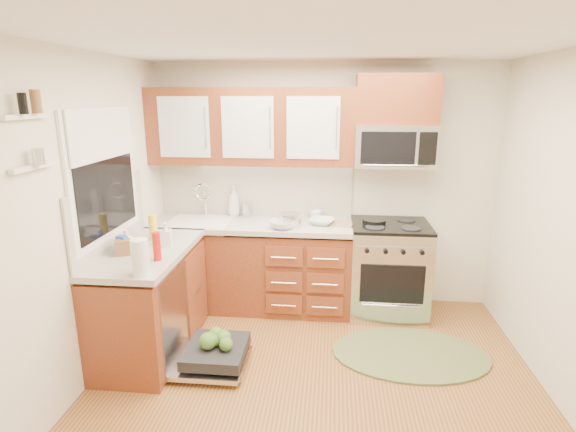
# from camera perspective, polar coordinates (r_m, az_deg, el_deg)

# --- Properties ---
(floor) EXTENTS (3.50, 3.50, 0.00)m
(floor) POSITION_cam_1_polar(r_m,az_deg,el_deg) (3.62, 3.34, -21.83)
(floor) COLOR brown
(floor) RESTS_ON ground
(ceiling) EXTENTS (3.50, 3.50, 0.00)m
(ceiling) POSITION_cam_1_polar(r_m,az_deg,el_deg) (2.92, 4.14, 21.52)
(ceiling) COLOR white
(ceiling) RESTS_ON ground
(wall_back) EXTENTS (3.50, 0.04, 2.50)m
(wall_back) POSITION_cam_1_polar(r_m,az_deg,el_deg) (4.74, 4.51, 3.78)
(wall_back) COLOR beige
(wall_back) RESTS_ON ground
(wall_front) EXTENTS (3.50, 0.04, 2.50)m
(wall_front) POSITION_cam_1_polar(r_m,az_deg,el_deg) (1.47, 0.87, -23.55)
(wall_front) COLOR beige
(wall_front) RESTS_ON ground
(wall_left) EXTENTS (0.04, 3.50, 2.50)m
(wall_left) POSITION_cam_1_polar(r_m,az_deg,el_deg) (3.55, -25.79, -1.49)
(wall_left) COLOR beige
(wall_left) RESTS_ON ground
(base_cabinet_back) EXTENTS (2.05, 0.60, 0.85)m
(base_cabinet_back) POSITION_cam_1_polar(r_m,az_deg,el_deg) (4.75, -4.62, -6.56)
(base_cabinet_back) COLOR #5B2314
(base_cabinet_back) RESTS_ON ground
(base_cabinet_left) EXTENTS (0.60, 1.25, 0.85)m
(base_cabinet_left) POSITION_cam_1_polar(r_m,az_deg,el_deg) (4.14, -17.08, -10.61)
(base_cabinet_left) COLOR #5B2314
(base_cabinet_left) RESTS_ON ground
(countertop_back) EXTENTS (2.07, 0.64, 0.05)m
(countertop_back) POSITION_cam_1_polar(r_m,az_deg,el_deg) (4.59, -4.76, -1.08)
(countertop_back) COLOR beige
(countertop_back) RESTS_ON base_cabinet_back
(countertop_left) EXTENTS (0.64, 1.27, 0.05)m
(countertop_left) POSITION_cam_1_polar(r_m,az_deg,el_deg) (3.96, -17.47, -4.40)
(countertop_left) COLOR beige
(countertop_left) RESTS_ON base_cabinet_left
(backsplash_back) EXTENTS (2.05, 0.02, 0.57)m
(backsplash_back) POSITION_cam_1_polar(r_m,az_deg,el_deg) (4.80, -4.21, 3.45)
(backsplash_back) COLOR #BCB8A8
(backsplash_back) RESTS_ON ground
(backsplash_left) EXTENTS (0.02, 1.25, 0.57)m
(backsplash_left) POSITION_cam_1_polar(r_m,az_deg,el_deg) (4.00, -21.71, 0.05)
(backsplash_left) COLOR #BCB8A8
(backsplash_left) RESTS_ON ground
(upper_cabinets) EXTENTS (2.05, 0.35, 0.75)m
(upper_cabinets) POSITION_cam_1_polar(r_m,az_deg,el_deg) (4.55, -4.72, 11.27)
(upper_cabinets) COLOR #5B2314
(upper_cabinets) RESTS_ON ground
(cabinet_over_mw) EXTENTS (0.76, 0.35, 0.47)m
(cabinet_over_mw) POSITION_cam_1_polar(r_m,az_deg,el_deg) (4.51, 13.63, 14.18)
(cabinet_over_mw) COLOR #5B2314
(cabinet_over_mw) RESTS_ON ground
(range) EXTENTS (0.76, 0.64, 0.95)m
(range) POSITION_cam_1_polar(r_m,az_deg,el_deg) (4.68, 12.62, -6.58)
(range) COLOR silver
(range) RESTS_ON ground
(microwave) EXTENTS (0.76, 0.38, 0.40)m
(microwave) POSITION_cam_1_polar(r_m,az_deg,el_deg) (4.51, 13.33, 8.65)
(microwave) COLOR silver
(microwave) RESTS_ON ground
(sink) EXTENTS (0.62, 0.50, 0.26)m
(sink) POSITION_cam_1_polar(r_m,az_deg,el_deg) (4.72, -11.06, -2.12)
(sink) COLOR white
(sink) RESTS_ON ground
(dishwasher) EXTENTS (0.70, 0.60, 0.20)m
(dishwasher) POSITION_cam_1_polar(r_m,az_deg,el_deg) (3.92, -9.66, -17.03)
(dishwasher) COLOR silver
(dishwasher) RESTS_ON ground
(window) EXTENTS (0.03, 1.05, 1.05)m
(window) POSITION_cam_1_polar(r_m,az_deg,el_deg) (3.91, -22.35, 4.78)
(window) COLOR white
(window) RESTS_ON ground
(window_blind) EXTENTS (0.02, 0.96, 0.40)m
(window_blind) POSITION_cam_1_polar(r_m,az_deg,el_deg) (3.86, -22.51, 9.61)
(window_blind) COLOR white
(window_blind) RESTS_ON ground
(shelf_upper) EXTENTS (0.04, 0.40, 0.03)m
(shelf_upper) POSITION_cam_1_polar(r_m,az_deg,el_deg) (3.13, -30.31, 10.87)
(shelf_upper) COLOR white
(shelf_upper) RESTS_ON ground
(shelf_lower) EXTENTS (0.04, 0.40, 0.03)m
(shelf_lower) POSITION_cam_1_polar(r_m,az_deg,el_deg) (3.15, -29.59, 5.46)
(shelf_lower) COLOR white
(shelf_lower) RESTS_ON ground
(rug) EXTENTS (1.39, 0.95, 0.02)m
(rug) POSITION_cam_1_polar(r_m,az_deg,el_deg) (4.19, 15.25, -16.55)
(rug) COLOR #546338
(rug) RESTS_ON ground
(skillet) EXTENTS (0.28, 0.28, 0.04)m
(skillet) POSITION_cam_1_polar(r_m,az_deg,el_deg) (4.51, 10.90, -0.67)
(skillet) COLOR black
(skillet) RESTS_ON range
(stock_pot) EXTENTS (0.28, 0.28, 0.13)m
(stock_pot) POSITION_cam_1_polar(r_m,az_deg,el_deg) (4.41, 0.28, -0.50)
(stock_pot) COLOR silver
(stock_pot) RESTS_ON countertop_back
(cutting_board) EXTENTS (0.31, 0.24, 0.02)m
(cutting_board) POSITION_cam_1_polar(r_m,az_deg,el_deg) (4.51, 6.61, -0.96)
(cutting_board) COLOR tan
(cutting_board) RESTS_ON countertop_back
(canister) EXTENTS (0.11, 0.11, 0.15)m
(canister) POSITION_cam_1_polar(r_m,az_deg,el_deg) (4.78, -5.27, 0.79)
(canister) COLOR silver
(canister) RESTS_ON countertop_back
(paper_towel_roll) EXTENTS (0.15, 0.15, 0.27)m
(paper_towel_roll) POSITION_cam_1_polar(r_m,az_deg,el_deg) (3.36, -18.27, -5.03)
(paper_towel_roll) COLOR white
(paper_towel_roll) RESTS_ON countertop_left
(mustard_bottle) EXTENTS (0.08, 0.08, 0.23)m
(mustard_bottle) POSITION_cam_1_polar(r_m,az_deg,el_deg) (4.17, -16.76, -1.38)
(mustard_bottle) COLOR yellow
(mustard_bottle) RESTS_ON countertop_left
(red_bottle) EXTENTS (0.07, 0.07, 0.23)m
(red_bottle) POSITION_cam_1_polar(r_m,az_deg,el_deg) (3.63, -16.32, -3.72)
(red_bottle) COLOR red
(red_bottle) RESTS_ON countertop_left
(wooden_box) EXTENTS (0.15, 0.13, 0.12)m
(wooden_box) POSITION_cam_1_polar(r_m,az_deg,el_deg) (3.86, -20.22, -3.77)
(wooden_box) COLOR brown
(wooden_box) RESTS_ON countertop_left
(blue_carton) EXTENTS (0.10, 0.08, 0.14)m
(blue_carton) POSITION_cam_1_polar(r_m,az_deg,el_deg) (3.91, -20.27, -3.39)
(blue_carton) COLOR blue
(blue_carton) RESTS_ON countertop_left
(bowl_a) EXTENTS (0.29, 0.29, 0.06)m
(bowl_a) POSITION_cam_1_polar(r_m,az_deg,el_deg) (4.49, 4.32, -0.70)
(bowl_a) COLOR #999999
(bowl_a) RESTS_ON countertop_back
(bowl_b) EXTENTS (0.33, 0.33, 0.08)m
(bowl_b) POSITION_cam_1_polar(r_m,az_deg,el_deg) (4.34, -0.73, -1.09)
(bowl_b) COLOR #999999
(bowl_b) RESTS_ON countertop_back
(cup) EXTENTS (0.16, 0.16, 0.11)m
(cup) POSITION_cam_1_polar(r_m,az_deg,el_deg) (4.70, 3.58, 0.31)
(cup) COLOR #999999
(cup) RESTS_ON countertop_back
(soap_bottle_a) EXTENTS (0.13, 0.13, 0.33)m
(soap_bottle_a) POSITION_cam_1_polar(r_m,az_deg,el_deg) (4.82, -6.88, 1.93)
(soap_bottle_a) COLOR #999999
(soap_bottle_a) RESTS_ON countertop_back
(soap_bottle_b) EXTENTS (0.11, 0.11, 0.20)m
(soap_bottle_b) POSITION_cam_1_polar(r_m,az_deg,el_deg) (3.97, -15.27, -2.23)
(soap_bottle_b) COLOR #999999
(soap_bottle_b) RESTS_ON countertop_left
(soap_bottle_c) EXTENTS (0.16, 0.16, 0.17)m
(soap_bottle_c) POSITION_cam_1_polar(r_m,az_deg,el_deg) (3.98, -19.81, -2.81)
(soap_bottle_c) COLOR #999999
(soap_bottle_c) RESTS_ON countertop_left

